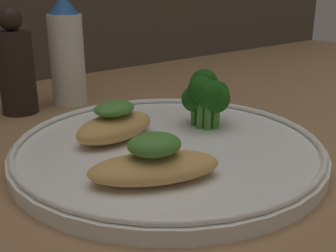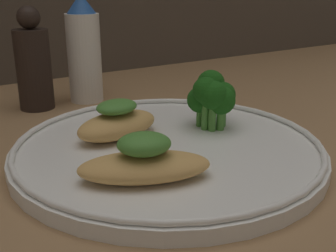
{
  "view_description": "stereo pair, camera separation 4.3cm",
  "coord_description": "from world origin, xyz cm",
  "px_view_note": "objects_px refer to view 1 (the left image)",
  "views": [
    {
      "loc": [
        -25.38,
        -31.66,
        17.66
      ],
      "look_at": [
        0.0,
        0.0,
        3.4
      ],
      "focal_mm": 45.0,
      "sensor_mm": 36.0,
      "label": 1
    },
    {
      "loc": [
        -21.89,
        -34.17,
        17.66
      ],
      "look_at": [
        0.0,
        0.0,
        3.4
      ],
      "focal_mm": 45.0,
      "sensor_mm": 36.0,
      "label": 2
    }
  ],
  "objects_px": {
    "sauce_bottle": "(67,53)",
    "pepper_grinder": "(16,67)",
    "broccoli_bunch": "(207,94)",
    "plate": "(168,148)"
  },
  "relations": [
    {
      "from": "plate",
      "to": "pepper_grinder",
      "type": "height_order",
      "value": "pepper_grinder"
    },
    {
      "from": "broccoli_bunch",
      "to": "pepper_grinder",
      "type": "height_order",
      "value": "pepper_grinder"
    },
    {
      "from": "broccoli_bunch",
      "to": "pepper_grinder",
      "type": "xyz_separation_m",
      "value": [
        -0.13,
        0.23,
        0.01
      ]
    },
    {
      "from": "plate",
      "to": "broccoli_bunch",
      "type": "bearing_deg",
      "value": 13.66
    },
    {
      "from": "sauce_bottle",
      "to": "pepper_grinder",
      "type": "height_order",
      "value": "sauce_bottle"
    },
    {
      "from": "broccoli_bunch",
      "to": "pepper_grinder",
      "type": "bearing_deg",
      "value": 120.04
    },
    {
      "from": "plate",
      "to": "pepper_grinder",
      "type": "distance_m",
      "value": 0.26
    },
    {
      "from": "sauce_bottle",
      "to": "pepper_grinder",
      "type": "distance_m",
      "value": 0.08
    },
    {
      "from": "plate",
      "to": "sauce_bottle",
      "type": "height_order",
      "value": "sauce_bottle"
    },
    {
      "from": "plate",
      "to": "sauce_bottle",
      "type": "xyz_separation_m",
      "value": [
        0.01,
        0.25,
        0.07
      ]
    }
  ]
}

